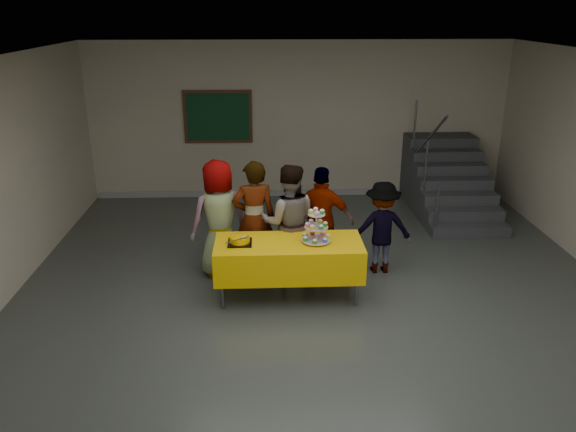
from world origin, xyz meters
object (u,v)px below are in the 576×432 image
(schoolchild_b, at_px, (254,219))
(schoolchild_c, at_px, (289,222))
(schoolchild_e, at_px, (382,227))
(bake_table, at_px, (289,258))
(bear_cake, at_px, (240,239))
(staircase, at_px, (446,183))
(cupcake_stand, at_px, (316,229))
(schoolchild_d, at_px, (322,220))
(schoolchild_a, at_px, (219,218))
(noticeboard, at_px, (218,117))

(schoolchild_b, bearing_deg, schoolchild_c, 163.00)
(schoolchild_e, bearing_deg, bake_table, 27.74)
(bear_cake, xyz_separation_m, schoolchild_b, (0.17, 0.69, 0.00))
(bake_table, relative_size, staircase, 0.78)
(schoolchild_e, distance_m, staircase, 3.13)
(cupcake_stand, height_order, schoolchild_c, schoolchild_c)
(cupcake_stand, relative_size, schoolchild_d, 0.29)
(cupcake_stand, relative_size, staircase, 0.19)
(schoolchild_b, relative_size, schoolchild_e, 1.25)
(schoolchild_b, bearing_deg, cupcake_stand, 131.37)
(schoolchild_e, bearing_deg, staircase, -124.08)
(schoolchild_a, height_order, schoolchild_d, schoolchild_a)
(bear_cake, height_order, noticeboard, noticeboard)
(schoolchild_a, bearing_deg, schoolchild_c, 145.58)
(schoolchild_e, bearing_deg, noticeboard, -54.16)
(cupcake_stand, height_order, noticeboard, noticeboard)
(schoolchild_b, bearing_deg, schoolchild_d, 176.54)
(schoolchild_e, bearing_deg, schoolchild_a, -1.77)
(bear_cake, xyz_separation_m, schoolchild_c, (0.64, 0.61, -0.02))
(schoolchild_b, xyz_separation_m, schoolchild_d, (0.94, 0.08, -0.06))
(bake_table, xyz_separation_m, schoolchild_b, (-0.44, 0.68, 0.27))
(schoolchild_d, bearing_deg, schoolchild_b, 17.88)
(schoolchild_c, xyz_separation_m, noticeboard, (-1.19, 3.53, 0.79))
(bake_table, relative_size, schoolchild_d, 1.22)
(cupcake_stand, relative_size, noticeboard, 0.34)
(schoolchild_a, distance_m, schoolchild_b, 0.49)
(schoolchild_b, relative_size, noticeboard, 1.28)
(schoolchild_a, bearing_deg, cupcake_stand, 124.36)
(bear_cake, distance_m, schoolchild_d, 1.35)
(bake_table, distance_m, schoolchild_b, 0.86)
(cupcake_stand, height_order, bear_cake, cupcake_stand)
(noticeboard, bearing_deg, bake_table, -74.34)
(schoolchild_c, bearing_deg, bake_table, 88.86)
(schoolchild_c, distance_m, schoolchild_e, 1.32)
(bear_cake, bearing_deg, noticeboard, 97.47)
(cupcake_stand, xyz_separation_m, bear_cake, (-0.97, -0.01, -0.12))
(schoolchild_c, distance_m, noticeboard, 3.81)
(schoolchild_d, bearing_deg, noticeboard, -50.67)
(schoolchild_c, relative_size, schoolchild_d, 1.06)
(schoolchild_b, bearing_deg, bake_table, 115.04)
(schoolchild_d, xyz_separation_m, schoolchild_e, (0.84, -0.05, -0.10))
(bear_cake, relative_size, schoolchild_b, 0.22)
(bake_table, relative_size, bear_cake, 5.25)
(schoolchild_b, xyz_separation_m, schoolchild_c, (0.47, -0.07, -0.02))
(schoolchild_a, distance_m, schoolchild_c, 0.97)
(schoolchild_b, bearing_deg, staircase, -151.40)
(schoolchild_b, distance_m, schoolchild_e, 1.79)
(cupcake_stand, height_order, schoolchild_e, schoolchild_e)
(bake_table, distance_m, schoolchild_a, 1.24)
(schoolchild_c, height_order, noticeboard, noticeboard)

